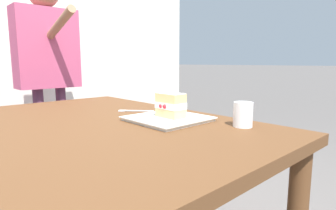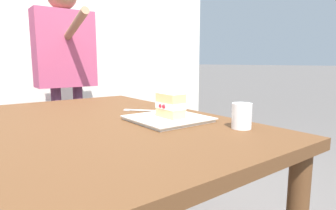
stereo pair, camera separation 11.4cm
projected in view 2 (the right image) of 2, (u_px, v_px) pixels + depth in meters
name	position (u px, v px, depth m)	size (l,w,h in m)	color
patio_table	(95.00, 142.00, 1.17)	(1.42, 0.99, 0.75)	brown
dessert_plate	(168.00, 119.00, 1.15)	(0.29, 0.29, 0.02)	white
cake_slice	(170.00, 105.00, 1.14)	(0.12, 0.08, 0.10)	#E0C17A
dessert_fork	(138.00, 110.00, 1.37)	(0.14, 0.13, 0.01)	silver
coffee_cup	(242.00, 116.00, 1.01)	(0.07, 0.07, 0.09)	white
diner_person	(65.00, 53.00, 2.12)	(0.57, 0.43, 1.58)	#5D3049
parked_car_near	(12.00, 66.00, 11.42)	(4.35, 2.22, 1.60)	#B7BABF
parked_car_extra	(97.00, 64.00, 25.84)	(3.54, 4.82, 1.52)	maroon
distant_hill	(3.00, 46.00, 36.51)	(39.66, 39.66, 6.06)	#60703D
patio_building	(46.00, 25.00, 4.99)	(5.47, 2.32, 3.28)	silver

